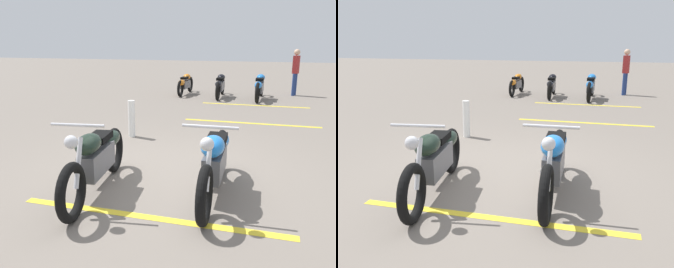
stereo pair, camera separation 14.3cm
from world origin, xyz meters
TOP-DOWN VIEW (x-y plane):
  - ground_plane at (0.00, 0.00)m, footprint 60.00×60.00m
  - motorcycle_bright_foreground at (-0.46, -0.73)m, footprint 2.23×0.62m
  - motorcycle_dark_foreground at (-0.80, 0.75)m, footprint 2.22×0.67m
  - motorcycle_row_far_left at (7.51, -0.91)m, footprint 2.20×0.31m
  - motorcycle_row_left at (7.63, 0.42)m, footprint 2.08×0.29m
  - motorcycle_row_center at (7.99, 1.76)m, footprint 1.93×0.26m
  - bystander_near_row at (8.85, -2.06)m, footprint 0.28×0.25m
  - bollard_post at (1.88, 1.36)m, footprint 0.14×0.14m
  - parking_stripe_near at (-1.33, -0.15)m, footprint 0.12×3.20m
  - parking_stripe_mid at (3.82, -0.90)m, footprint 0.12×3.20m
  - parking_stripe_far at (6.36, -0.84)m, footprint 0.12×3.20m

SIDE VIEW (x-z plane):
  - ground_plane at x=0.00m, z-range 0.00..0.00m
  - parking_stripe_near at x=-1.33m, z-range 0.00..0.01m
  - parking_stripe_mid at x=3.82m, z-range 0.00..0.01m
  - parking_stripe_far at x=6.36m, z-range 0.00..0.01m
  - bollard_post at x=1.88m, z-range 0.00..0.75m
  - motorcycle_row_center at x=7.99m, z-range 0.03..0.76m
  - motorcycle_row_left at x=7.63m, z-range 0.04..0.82m
  - motorcycle_row_far_left at x=7.51m, z-range 0.04..0.86m
  - motorcycle_bright_foreground at x=-0.46m, z-range -0.06..0.98m
  - motorcycle_dark_foreground at x=-0.80m, z-range -0.06..0.98m
  - bystander_near_row at x=8.85m, z-range 0.10..1.73m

